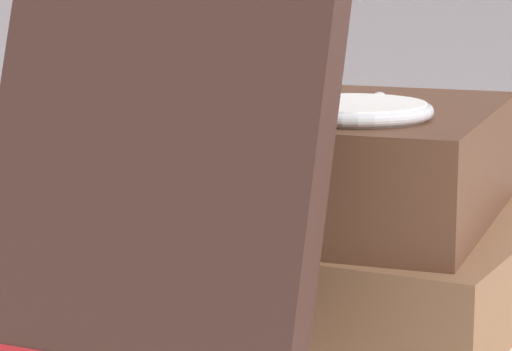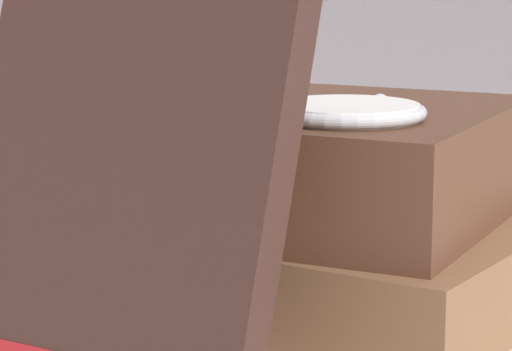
# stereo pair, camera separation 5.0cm
# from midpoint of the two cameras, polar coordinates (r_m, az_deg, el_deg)

# --- Properties ---
(ground_plane) EXTENTS (3.00, 3.00, 0.00)m
(ground_plane) POSITION_cam_midpoint_polar(r_m,az_deg,el_deg) (0.51, -2.82, -5.25)
(ground_plane) COLOR beige
(book_flat_bottom) EXTENTS (0.21, 0.16, 0.04)m
(book_flat_bottom) POSITION_cam_midpoint_polar(r_m,az_deg,el_deg) (0.50, 3.84, -3.54)
(book_flat_bottom) COLOR brown
(book_flat_bottom) RESTS_ON ground_plane
(book_flat_top) EXTENTS (0.20, 0.15, 0.05)m
(book_flat_top) POSITION_cam_midpoint_polar(r_m,az_deg,el_deg) (0.49, 2.78, 0.90)
(book_flat_top) COLOR #4C2D1E
(book_flat_top) RESTS_ON book_flat_bottom
(book_leaning_front) EXTENTS (0.12, 0.06, 0.16)m
(book_leaning_front) POSITION_cam_midpoint_polar(r_m,az_deg,el_deg) (0.39, -2.44, 0.53)
(book_leaning_front) COLOR #331E19
(book_leaning_front) RESTS_ON ground_plane
(pocket_watch) EXTENTS (0.06, 0.06, 0.01)m
(pocket_watch) POSITION_cam_midpoint_polar(r_m,az_deg,el_deg) (0.44, 7.61, 2.98)
(pocket_watch) COLOR white
(pocket_watch) RESTS_ON book_flat_top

